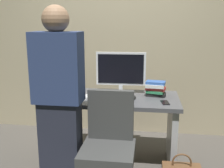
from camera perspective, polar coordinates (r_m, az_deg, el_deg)
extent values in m
plane|color=#4C4742|center=(3.15, 0.13, -15.65)|extent=(9.00, 9.00, 0.00)
cube|color=tan|center=(3.66, 2.07, 12.83)|extent=(6.40, 0.10, 3.00)
cube|color=#4C4C51|center=(2.88, 0.13, -3.08)|extent=(1.39, 0.68, 0.04)
cube|color=#B2B2B7|center=(3.14, -11.55, -9.03)|extent=(0.06, 0.60, 0.69)
cube|color=#B2B2B7|center=(2.99, 12.46, -10.23)|extent=(0.06, 0.60, 0.69)
cube|color=#3F3F3F|center=(2.29, -0.93, -14.18)|extent=(0.44, 0.44, 0.08)
cube|color=#3F3F3F|center=(2.36, -0.26, -6.47)|extent=(0.40, 0.06, 0.44)
cube|color=#262838|center=(2.49, -10.62, -13.06)|extent=(0.34, 0.20, 0.85)
cube|color=navy|center=(2.27, -11.36, 3.42)|extent=(0.40, 0.24, 0.58)
sphere|color=#A57A5B|center=(2.24, -11.81, 13.28)|extent=(0.22, 0.22, 0.22)
cube|color=silver|center=(3.02, 1.84, -1.78)|extent=(0.20, 0.15, 0.02)
cube|color=silver|center=(3.00, 1.85, -0.90)|extent=(0.04, 0.03, 0.08)
cube|color=silver|center=(2.96, 1.88, 3.24)|extent=(0.54, 0.05, 0.36)
cube|color=black|center=(2.94, 1.83, 3.19)|extent=(0.50, 0.02, 0.32)
cube|color=white|center=(2.82, -2.09, -2.77)|extent=(0.44, 0.15, 0.02)
ellipsoid|color=black|center=(2.80, 4.47, -2.78)|extent=(0.06, 0.10, 0.03)
cylinder|color=#D84C3F|center=(2.79, -10.46, -2.36)|extent=(0.08, 0.08, 0.10)
cylinder|color=#D84C3F|center=(3.10, -8.36, -0.84)|extent=(0.08, 0.08, 0.09)
cube|color=black|center=(2.93, 9.22, -2.17)|extent=(0.22, 0.15, 0.04)
cube|color=#338C59|center=(2.93, 9.13, -1.53)|extent=(0.21, 0.18, 0.03)
cube|color=red|center=(2.92, 9.15, -0.97)|extent=(0.22, 0.16, 0.03)
cube|color=white|center=(2.91, 9.08, -0.29)|extent=(0.21, 0.18, 0.04)
cube|color=#3359A5|center=(2.90, 9.17, 0.30)|extent=(0.22, 0.15, 0.03)
cube|color=black|center=(2.70, 11.09, -3.85)|extent=(0.09, 0.15, 0.01)
torus|color=brown|center=(2.57, 14.48, -15.73)|extent=(0.18, 0.02, 0.18)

